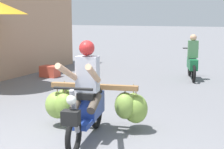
{
  "coord_description": "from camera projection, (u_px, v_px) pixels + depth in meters",
  "views": [
    {
      "loc": [
        2.59,
        -3.57,
        1.95
      ],
      "look_at": [
        0.15,
        1.93,
        0.9
      ],
      "focal_mm": 54.12,
      "sensor_mm": 36.0,
      "label": 1
    }
  ],
  "objects": [
    {
      "name": "produce_crate",
      "position": [
        50.0,
        71.0,
        10.89
      ],
      "size": [
        0.56,
        0.4,
        0.36
      ],
      "primitive_type": "cube",
      "color": "#CC4C38",
      "rests_on": "ground"
    },
    {
      "name": "motorbike_distant_ahead_right",
      "position": [
        192.0,
        61.0,
        10.36
      ],
      "size": [
        0.67,
        1.57,
        1.4
      ],
      "color": "black",
      "rests_on": "ground"
    },
    {
      "name": "motorbike_main_loaded",
      "position": [
        92.0,
        103.0,
        5.65
      ],
      "size": [
        1.83,
        1.9,
        1.58
      ],
      "color": "black",
      "rests_on": "ground"
    }
  ]
}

